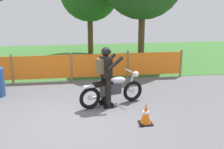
{
  "coord_description": "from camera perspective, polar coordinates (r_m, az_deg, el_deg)",
  "views": [
    {
      "loc": [
        0.0,
        -6.72,
        3.06
      ],
      "look_at": [
        1.12,
        0.96,
        0.9
      ],
      "focal_mm": 46.29,
      "sensor_mm": 36.0,
      "label": 1
    }
  ],
  "objects": [
    {
      "name": "motorcycle_lead",
      "position": [
        8.19,
        0.08,
        -2.99
      ],
      "size": [
        1.91,
        0.83,
        0.94
      ],
      "rotation": [
        0.0,
        0.0,
        0.32
      ],
      "color": "black",
      "rests_on": "ground"
    },
    {
      "name": "barrier_fence",
      "position": [
        10.55,
        -8.02,
        1.59
      ],
      "size": [
        8.38,
        0.08,
        1.05
      ],
      "color": "olive",
      "rests_on": "ground"
    },
    {
      "name": "rider_lead",
      "position": [
        7.96,
        -1.3,
        0.18
      ],
      "size": [
        0.77,
        0.67,
        1.69
      ],
      "rotation": [
        0.0,
        0.0,
        0.32
      ],
      "color": "black",
      "rests_on": "ground"
    },
    {
      "name": "grass_verge",
      "position": [
        14.5,
        -8.08,
        3.25
      ],
      "size": [
        24.0,
        7.86,
        0.01
      ],
      "primitive_type": "cube",
      "color": "#386B2D",
      "rests_on": "ground"
    },
    {
      "name": "traffic_cone",
      "position": [
        7.11,
        6.68,
        -7.75
      ],
      "size": [
        0.32,
        0.32,
        0.53
      ],
      "color": "black",
      "rests_on": "ground"
    },
    {
      "name": "ground",
      "position": [
        7.39,
        -7.61,
        -9.15
      ],
      "size": [
        24.0,
        24.0,
        0.02
      ],
      "primitive_type": "cube",
      "color": "#5B5B60"
    }
  ]
}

